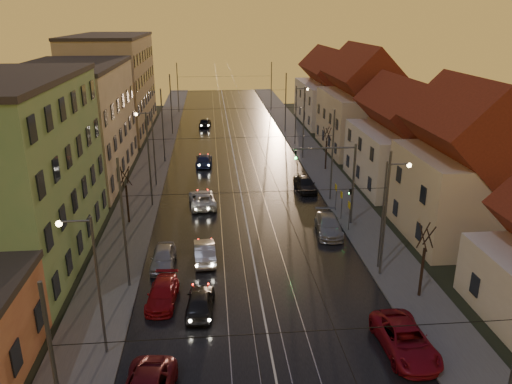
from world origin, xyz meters
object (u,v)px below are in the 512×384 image
object	(u,v)px
street_lamp_2	(150,141)
parked_right_1	(329,225)
street_lamp_1	(388,205)
street_lamp_0	(91,274)
parked_right_2	(305,184)
street_lamp_3	(298,110)
driving_car_3	(204,160)
driving_car_4	(205,123)
parked_left_2	(163,294)
driving_car_2	(202,199)
parked_right_0	(405,340)
driving_car_1	(205,252)
parked_left_3	(163,257)
traffic_light_mast	(342,174)
driving_car_0	(200,302)

from	to	relation	value
street_lamp_2	parked_right_1	size ratio (longest dim) A/B	1.61
street_lamp_1	parked_right_1	xyz separation A→B (m)	(-2.46, 6.35, -4.16)
street_lamp_0	parked_right_2	size ratio (longest dim) A/B	1.81
street_lamp_3	parked_right_2	xyz separation A→B (m)	(-2.43, -18.96, -4.13)
driving_car_3	parked_right_2	bearing A→B (deg)	137.28
driving_car_4	parked_left_2	bearing A→B (deg)	93.31
street_lamp_1	driving_car_3	xyz separation A→B (m)	(-12.88, 27.22, -4.21)
street_lamp_1	driving_car_4	bearing A→B (deg)	104.69
street_lamp_3	driving_car_2	world-z (taller)	street_lamp_3
parked_right_0	parked_right_1	world-z (taller)	parked_right_0
driving_car_2	driving_car_3	world-z (taller)	driving_car_2
parked_right_1	street_lamp_2	bearing A→B (deg)	144.25
street_lamp_3	driving_car_2	bearing A→B (deg)	-120.07
street_lamp_1	parked_left_2	xyz separation A→B (m)	(-15.32, -3.09, -4.26)
driving_car_3	parked_right_0	xyz separation A→B (m)	(10.98, -36.47, 0.06)
driving_car_4	street_lamp_3	bearing A→B (deg)	140.63
parked_right_1	driving_car_4	bearing A→B (deg)	108.84
street_lamp_2	parked_left_2	distance (m)	23.66
parked_right_0	driving_car_4	bearing A→B (deg)	98.81
street_lamp_1	parked_right_2	xyz separation A→B (m)	(-2.43, 17.04, -4.13)
street_lamp_3	driving_car_1	world-z (taller)	street_lamp_3
street_lamp_2	driving_car_1	distance (m)	18.90
parked_left_2	parked_right_1	size ratio (longest dim) A/B	0.87
parked_left_3	driving_car_2	bearing A→B (deg)	78.50
parked_left_2	street_lamp_2	bearing A→B (deg)	101.37
parked_right_1	parked_right_2	size ratio (longest dim) A/B	1.13
parked_left_2	parked_right_0	size ratio (longest dim) A/B	0.81
traffic_light_mast	parked_right_0	world-z (taller)	traffic_light_mast
street_lamp_3	parked_right_2	distance (m)	19.56
street_lamp_3	parked_right_0	bearing A→B (deg)	-92.41
driving_car_4	driving_car_1	bearing A→B (deg)	96.21
driving_car_0	street_lamp_0	bearing A→B (deg)	38.83
parked_left_3	parked_right_0	bearing A→B (deg)	-37.33
street_lamp_2	parked_left_2	xyz separation A→B (m)	(2.89, -23.09, -4.26)
street_lamp_0	parked_left_2	size ratio (longest dim) A/B	1.85
street_lamp_1	parked_right_0	bearing A→B (deg)	-101.62
street_lamp_1	driving_car_4	world-z (taller)	street_lamp_1
street_lamp_0	parked_right_1	xyz separation A→B (m)	(15.75, 14.35, -4.16)
street_lamp_2	street_lamp_3	world-z (taller)	same
driving_car_2	traffic_light_mast	bearing A→B (deg)	148.83
street_lamp_2	parked_left_3	size ratio (longest dim) A/B	1.93
driving_car_0	driving_car_1	xyz separation A→B (m)	(0.24, 6.75, 0.02)
parked_left_2	parked_right_2	size ratio (longest dim) A/B	0.98
street_lamp_3	parked_left_2	world-z (taller)	street_lamp_3
parked_right_0	street_lamp_2	bearing A→B (deg)	117.31
traffic_light_mast	street_lamp_1	bearing A→B (deg)	-82.09
driving_car_1	driving_car_2	size ratio (longest dim) A/B	0.85
street_lamp_0	street_lamp_1	distance (m)	19.89
street_lamp_0	traffic_light_mast	bearing A→B (deg)	43.10
driving_car_1	driving_car_3	bearing A→B (deg)	-92.77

